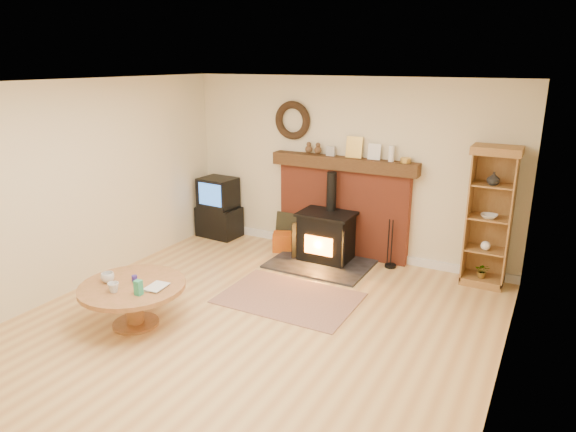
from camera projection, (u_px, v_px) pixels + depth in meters
The scene contains 11 objects.
ground at pixel (245, 332), 5.53m from camera, with size 5.50×5.50×0.00m, color tan.
room_shell at pixel (244, 174), 5.12m from camera, with size 5.02×5.52×2.61m.
chimney_breast at pixel (343, 202), 7.55m from camera, with size 2.20×0.22×1.78m.
wood_stove at pixel (325, 238), 7.38m from camera, with size 1.40×1.00×1.29m.
area_rug at pixel (289, 298), 6.31m from camera, with size 1.64×1.13×0.01m, color brown.
tv_unit at pixel (219, 209), 8.43m from camera, with size 0.70×0.51×0.98m.
curio_cabinet at pixel (490, 217), 6.48m from camera, with size 0.58×0.42×1.81m.
firelog_box at pixel (287, 242), 7.87m from camera, with size 0.44×0.27×0.27m, color orange.
leaning_painting at pixel (289, 230), 7.98m from camera, with size 0.45×0.03×0.54m, color black.
fire_tools at pixel (390, 260), 7.23m from camera, with size 0.16×0.16×0.70m.
coffee_table at pixel (132, 292), 5.57m from camera, with size 1.14×1.14×0.64m.
Camera 1 is at (2.75, -4.12, 2.81)m, focal length 32.00 mm.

